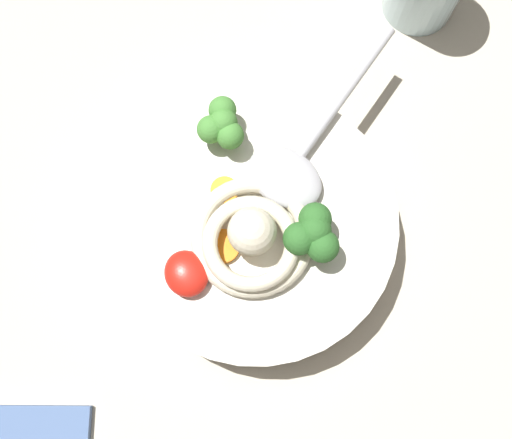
# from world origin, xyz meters

# --- Properties ---
(table_slab) EXTENTS (1.21, 1.21, 0.03)m
(table_slab) POSITION_xyz_m (0.00, 0.00, 0.01)
(table_slab) COLOR #BCB29E
(table_slab) RESTS_ON ground
(soup_bowl) EXTENTS (0.22, 0.22, 0.05)m
(soup_bowl) POSITION_xyz_m (-0.02, 0.03, 0.05)
(soup_bowl) COLOR silver
(soup_bowl) RESTS_ON table_slab
(noodle_pile) EXTENTS (0.10, 0.10, 0.04)m
(noodle_pile) POSITION_xyz_m (-0.01, 0.02, 0.09)
(noodle_pile) COLOR beige
(noodle_pile) RESTS_ON soup_bowl
(soup_spoon) EXTENTS (0.11, 0.17, 0.02)m
(soup_spoon) POSITION_xyz_m (-0.05, 0.08, 0.09)
(soup_spoon) COLOR #B7B7BC
(soup_spoon) RESTS_ON soup_bowl
(chili_sauce_dollop) EXTENTS (0.04, 0.03, 0.02)m
(chili_sauce_dollop) POSITION_xyz_m (-0.01, -0.03, 0.09)
(chili_sauce_dollop) COLOR red
(chili_sauce_dollop) RESTS_ON soup_bowl
(broccoli_floret_left) EXTENTS (0.05, 0.04, 0.04)m
(broccoli_floret_left) POSITION_xyz_m (0.01, 0.06, 0.10)
(broccoli_floret_left) COLOR #7A9E60
(broccoli_floret_left) RESTS_ON soup_bowl
(broccoli_floret_beside_noodles) EXTENTS (0.04, 0.04, 0.03)m
(broccoli_floret_beside_noodles) POSITION_xyz_m (-0.10, 0.04, 0.10)
(broccoli_floret_beside_noodles) COLOR #7A9E60
(broccoli_floret_beside_noodles) RESTS_ON soup_bowl
(carrot_slice_center) EXTENTS (0.03, 0.03, 0.01)m
(carrot_slice_center) POSITION_xyz_m (-0.02, 0.00, 0.08)
(carrot_slice_center) COLOR orange
(carrot_slice_center) RESTS_ON soup_bowl
(carrot_slice_near_spoon) EXTENTS (0.02, 0.02, 0.01)m
(carrot_slice_near_spoon) POSITION_xyz_m (-0.05, 0.02, 0.08)
(carrot_slice_near_spoon) COLOR orange
(carrot_slice_near_spoon) RESTS_ON soup_bowl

